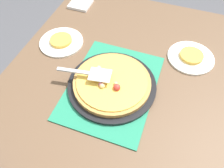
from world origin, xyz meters
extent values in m
plane|color=#4C4C51|center=(0.00, 0.00, 0.00)|extent=(8.00, 8.00, 0.00)
cube|color=brown|center=(0.00, 0.00, 0.73)|extent=(1.40, 1.00, 0.03)
cube|color=brown|center=(-0.64, -0.44, 0.36)|extent=(0.07, 0.07, 0.72)
cube|color=brown|center=(-0.64, 0.44, 0.36)|extent=(0.07, 0.07, 0.72)
cube|color=#237F5B|center=(0.00, 0.00, 0.75)|extent=(0.48, 0.36, 0.01)
cylinder|color=black|center=(0.00, 0.00, 0.76)|extent=(0.38, 0.38, 0.01)
cylinder|color=#B78442|center=(0.00, 0.00, 0.78)|extent=(0.33, 0.33, 0.02)
cylinder|color=#EAB747|center=(0.00, 0.00, 0.79)|extent=(0.30, 0.30, 0.01)
sphere|color=#E5CC7F|center=(0.01, 0.02, 0.80)|extent=(0.02, 0.02, 0.02)
sphere|color=#338433|center=(-0.02, -0.02, 0.80)|extent=(0.03, 0.03, 0.03)
sphere|color=#E5CC7F|center=(0.05, -0.03, 0.80)|extent=(0.02, 0.02, 0.02)
sphere|color=red|center=(0.03, 0.03, 0.80)|extent=(0.03, 0.03, 0.03)
sphere|color=#B76675|center=(0.04, -0.03, 0.80)|extent=(0.02, 0.02, 0.02)
sphere|color=red|center=(0.00, -0.06, 0.80)|extent=(0.02, 0.02, 0.02)
sphere|color=#E5CC7F|center=(-0.04, -0.07, 0.80)|extent=(0.02, 0.02, 0.02)
cylinder|color=white|center=(-0.17, -0.34, 0.76)|extent=(0.22, 0.22, 0.01)
cylinder|color=white|center=(-0.29, 0.30, 0.76)|extent=(0.22, 0.22, 0.01)
cylinder|color=gold|center=(-0.17, -0.34, 0.77)|extent=(0.11, 0.11, 0.02)
cylinder|color=gold|center=(-0.29, 0.30, 0.77)|extent=(0.11, 0.11, 0.02)
cube|color=silver|center=(0.01, -0.05, 0.82)|extent=(0.08, 0.10, 0.00)
cube|color=#B2B2B7|center=(0.03, -0.16, 0.82)|extent=(0.04, 0.14, 0.01)
cube|color=white|center=(-0.51, -0.38, 0.76)|extent=(0.12, 0.12, 0.02)
camera|label=1|loc=(0.53, 0.19, 1.52)|focal=35.45mm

